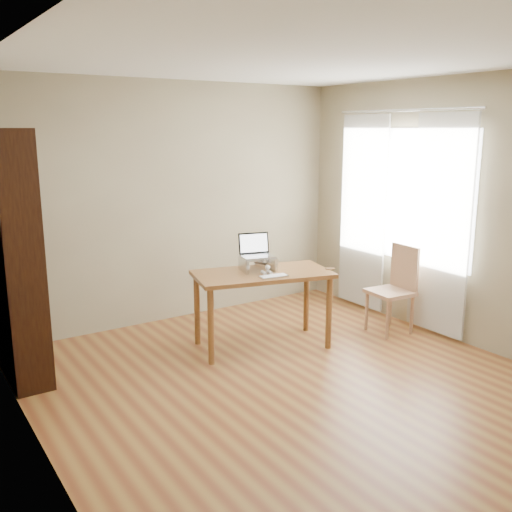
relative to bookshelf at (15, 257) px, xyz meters
The scene contains 10 objects.
room 2.43m from the bookshelf, 39.52° to the right, with size 4.04×4.54×2.64m.
bookshelf is the anchor object (origin of this frame).
curtains 3.83m from the bookshelf, 11.30° to the right, with size 0.03×1.90×2.25m.
desk 2.21m from the bookshelf, 15.29° to the right, with size 1.42×0.95×0.75m.
laptop_stand 2.17m from the bookshelf, 13.24° to the right, with size 0.32×0.25×0.13m.
laptop 2.15m from the bookshelf, 11.83° to the right, with size 0.35×0.33×0.22m.
keyboard 2.24m from the bookshelf, 20.94° to the right, with size 0.28×0.15×0.02m.
coaster 2.87m from the bookshelf, 16.93° to the right, with size 0.10×0.10×0.01m, color #51371B.
cat 2.19m from the bookshelf, 12.28° to the right, with size 0.25×0.48×0.15m.
chair 3.68m from the bookshelf, 15.66° to the right, with size 0.44×0.44×0.91m.
Camera 1 is at (-2.71, -3.40, 2.10)m, focal length 40.00 mm.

